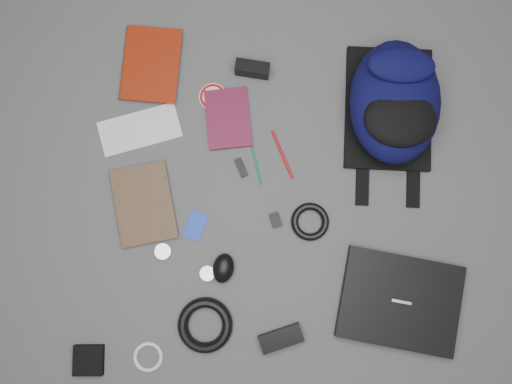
{
  "coord_description": "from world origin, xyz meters",
  "views": [
    {
      "loc": [
        0.0,
        -0.15,
        1.53
      ],
      "look_at": [
        0.0,
        0.0,
        0.02
      ],
      "focal_mm": 35.0,
      "sensor_mm": 36.0,
      "label": 1
    }
  ],
  "objects_px": {
    "laptop": "(400,301)",
    "pouch": "(89,360)",
    "textbook_red": "(123,62)",
    "compact_camera": "(252,69)",
    "mouse": "(223,268)",
    "comic_book": "(116,210)",
    "backpack": "(395,102)",
    "dvd_case": "(228,119)",
    "power_brick": "(281,338)"
  },
  "relations": [
    {
      "from": "pouch",
      "to": "backpack",
      "type": "bearing_deg",
      "value": 41.37
    },
    {
      "from": "comic_book",
      "to": "pouch",
      "type": "height_order",
      "value": "pouch"
    },
    {
      "from": "comic_book",
      "to": "compact_camera",
      "type": "bearing_deg",
      "value": 35.01
    },
    {
      "from": "laptop",
      "to": "pouch",
      "type": "height_order",
      "value": "laptop"
    },
    {
      "from": "mouse",
      "to": "laptop",
      "type": "bearing_deg",
      "value": -0.24
    },
    {
      "from": "backpack",
      "to": "textbook_red",
      "type": "distance_m",
      "value": 0.85
    },
    {
      "from": "backpack",
      "to": "comic_book",
      "type": "relative_size",
      "value": 1.74
    },
    {
      "from": "backpack",
      "to": "textbook_red",
      "type": "bearing_deg",
      "value": 172.44
    },
    {
      "from": "comic_book",
      "to": "power_brick",
      "type": "height_order",
      "value": "power_brick"
    },
    {
      "from": "laptop",
      "to": "textbook_red",
      "type": "relative_size",
      "value": 1.46
    },
    {
      "from": "backpack",
      "to": "pouch",
      "type": "relative_size",
      "value": 4.75
    },
    {
      "from": "backpack",
      "to": "laptop",
      "type": "xyz_separation_m",
      "value": [
        0.03,
        -0.59,
        -0.07
      ]
    },
    {
      "from": "comic_book",
      "to": "dvd_case",
      "type": "xyz_separation_m",
      "value": [
        0.34,
        0.29,
        -0.0
      ]
    },
    {
      "from": "laptop",
      "to": "compact_camera",
      "type": "height_order",
      "value": "compact_camera"
    },
    {
      "from": "compact_camera",
      "to": "mouse",
      "type": "bearing_deg",
      "value": -89.02
    },
    {
      "from": "compact_camera",
      "to": "pouch",
      "type": "height_order",
      "value": "compact_camera"
    },
    {
      "from": "power_brick",
      "to": "mouse",
      "type": "bearing_deg",
      "value": 111.63
    },
    {
      "from": "mouse",
      "to": "compact_camera",
      "type": "bearing_deg",
      "value": 92.2
    },
    {
      "from": "laptop",
      "to": "textbook_red",
      "type": "xyz_separation_m",
      "value": [
        -0.87,
        0.72,
        -0.0
      ]
    },
    {
      "from": "power_brick",
      "to": "dvd_case",
      "type": "bearing_deg",
      "value": 85.36
    },
    {
      "from": "textbook_red",
      "to": "comic_book",
      "type": "xyz_separation_m",
      "value": [
        0.0,
        -0.46,
        -0.0
      ]
    },
    {
      "from": "backpack",
      "to": "mouse",
      "type": "height_order",
      "value": "backpack"
    },
    {
      "from": "compact_camera",
      "to": "pouch",
      "type": "xyz_separation_m",
      "value": [
        -0.47,
        -0.9,
        -0.02
      ]
    },
    {
      "from": "laptop",
      "to": "compact_camera",
      "type": "bearing_deg",
      "value": 132.62
    },
    {
      "from": "dvd_case",
      "to": "power_brick",
      "type": "distance_m",
      "value": 0.69
    },
    {
      "from": "backpack",
      "to": "dvd_case",
      "type": "height_order",
      "value": "backpack"
    },
    {
      "from": "backpack",
      "to": "pouch",
      "type": "height_order",
      "value": "backpack"
    },
    {
      "from": "textbook_red",
      "to": "backpack",
      "type": "bearing_deg",
      "value": -5.23
    },
    {
      "from": "backpack",
      "to": "mouse",
      "type": "relative_size",
      "value": 4.7
    },
    {
      "from": "backpack",
      "to": "power_brick",
      "type": "bearing_deg",
      "value": -113.26
    },
    {
      "from": "compact_camera",
      "to": "dvd_case",
      "type": "bearing_deg",
      "value": -107.52
    },
    {
      "from": "comic_book",
      "to": "laptop",
      "type": "bearing_deg",
      "value": -28.86
    },
    {
      "from": "mouse",
      "to": "power_brick",
      "type": "xyz_separation_m",
      "value": [
        0.18,
        -0.2,
        -0.01
      ]
    },
    {
      "from": "textbook_red",
      "to": "compact_camera",
      "type": "relative_size",
      "value": 2.27
    },
    {
      "from": "compact_camera",
      "to": "comic_book",
      "type": "bearing_deg",
      "value": -124.79
    },
    {
      "from": "dvd_case",
      "to": "pouch",
      "type": "distance_m",
      "value": 0.84
    },
    {
      "from": "comic_book",
      "to": "compact_camera",
      "type": "xyz_separation_m",
      "value": [
        0.41,
        0.45,
        0.02
      ]
    },
    {
      "from": "backpack",
      "to": "laptop",
      "type": "bearing_deg",
      "value": -85.65
    },
    {
      "from": "dvd_case",
      "to": "mouse",
      "type": "distance_m",
      "value": 0.46
    },
    {
      "from": "dvd_case",
      "to": "mouse",
      "type": "relative_size",
      "value": 2.11
    },
    {
      "from": "backpack",
      "to": "laptop",
      "type": "height_order",
      "value": "backpack"
    },
    {
      "from": "backpack",
      "to": "dvd_case",
      "type": "xyz_separation_m",
      "value": [
        -0.5,
        -0.04,
        -0.08
      ]
    },
    {
      "from": "laptop",
      "to": "mouse",
      "type": "distance_m",
      "value": 0.54
    },
    {
      "from": "compact_camera",
      "to": "laptop",
      "type": "bearing_deg",
      "value": -49.09
    },
    {
      "from": "compact_camera",
      "to": "mouse",
      "type": "xyz_separation_m",
      "value": [
        -0.07,
        -0.61,
        -0.01
      ]
    },
    {
      "from": "textbook_red",
      "to": "comic_book",
      "type": "distance_m",
      "value": 0.46
    },
    {
      "from": "dvd_case",
      "to": "power_brick",
      "type": "bearing_deg",
      "value": -82.51
    },
    {
      "from": "textbook_red",
      "to": "dvd_case",
      "type": "relative_size",
      "value": 1.27
    },
    {
      "from": "dvd_case",
      "to": "power_brick",
      "type": "height_order",
      "value": "power_brick"
    },
    {
      "from": "compact_camera",
      "to": "pouch",
      "type": "bearing_deg",
      "value": -109.78
    }
  ]
}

